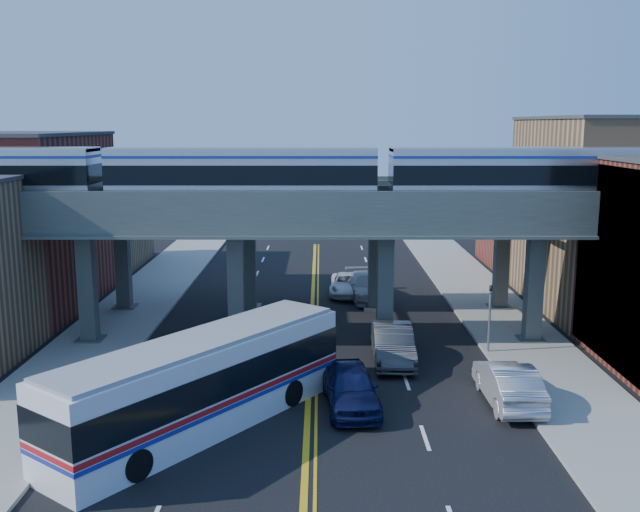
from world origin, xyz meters
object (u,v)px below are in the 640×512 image
at_px(transit_train, 243,175).
at_px(transit_bus, 203,384).
at_px(car_lane_b, 393,344).
at_px(car_lane_d, 367,286).
at_px(car_lane_a, 351,387).
at_px(car_lane_c, 347,284).
at_px(traffic_signal, 490,311).
at_px(car_parked_curb, 508,383).
at_px(stop_sign, 316,339).

relative_size(transit_train, transit_bus, 3.43).
distance_m(transit_bus, car_lane_b, 11.37).
height_order(transit_bus, car_lane_d, transit_bus).
height_order(car_lane_a, car_lane_c, car_lane_a).
bearing_deg(car_lane_d, traffic_signal, -72.38).
height_order(traffic_signal, car_lane_d, traffic_signal).
height_order(car_lane_a, car_lane_d, car_lane_a).
bearing_deg(car_parked_curb, transit_bus, 9.89).
bearing_deg(transit_train, car_lane_a, -59.49).
xyz_separation_m(car_lane_c, car_lane_d, (1.28, -1.33, 0.15)).
height_order(traffic_signal, car_lane_b, traffic_signal).
bearing_deg(car_lane_c, car_lane_b, -79.81).
distance_m(stop_sign, car_lane_b, 4.33).
bearing_deg(car_lane_d, car_lane_c, 126.54).
bearing_deg(car_lane_b, traffic_signal, 14.35).
bearing_deg(car_lane_c, car_lane_d, -42.74).
xyz_separation_m(transit_bus, car_parked_curb, (12.55, 2.43, -0.90)).
relative_size(stop_sign, car_parked_curb, 0.49).
relative_size(car_lane_c, car_lane_d, 0.86).
relative_size(stop_sign, car_lane_b, 0.47).
height_order(car_lane_b, car_parked_curb, car_lane_b).
distance_m(stop_sign, car_lane_a, 4.39).
bearing_deg(traffic_signal, car_lane_b, -166.66).
relative_size(stop_sign, car_lane_c, 0.51).
bearing_deg(transit_bus, car_lane_a, -34.04).
relative_size(stop_sign, transit_bus, 0.21).
xyz_separation_m(car_lane_a, car_lane_c, (0.61, 20.14, -0.18)).
distance_m(car_lane_b, car_lane_c, 14.41).
height_order(transit_bus, car_lane_b, transit_bus).
distance_m(transit_train, car_lane_c, 15.13).
height_order(car_lane_c, car_lane_d, car_lane_d).
relative_size(transit_train, car_parked_curb, 7.97).
height_order(transit_train, car_lane_a, transit_train).
bearing_deg(car_lane_d, car_parked_curb, -82.77).
bearing_deg(car_lane_b, car_lane_c, 97.94).
bearing_deg(car_lane_a, transit_bus, -166.02).
distance_m(stop_sign, traffic_signal, 9.41).
height_order(car_lane_c, car_parked_curb, car_parked_curb).
height_order(car_lane_d, car_parked_curb, car_parked_curb).
distance_m(car_lane_d, car_parked_curb, 18.99).
xyz_separation_m(stop_sign, car_parked_curb, (8.20, -3.59, -0.87)).
height_order(traffic_signal, car_parked_curb, traffic_signal).
bearing_deg(stop_sign, car_lane_b, 25.09).
bearing_deg(car_lane_a, car_parked_curb, -0.95).
relative_size(transit_train, car_lane_a, 8.20).
bearing_deg(transit_bus, stop_sign, 1.35).
height_order(stop_sign, car_lane_b, stop_sign).
bearing_deg(car_parked_curb, car_lane_b, -52.15).
distance_m(car_lane_b, car_parked_curb, 6.93).
bearing_deg(car_parked_curb, car_lane_a, 2.73).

